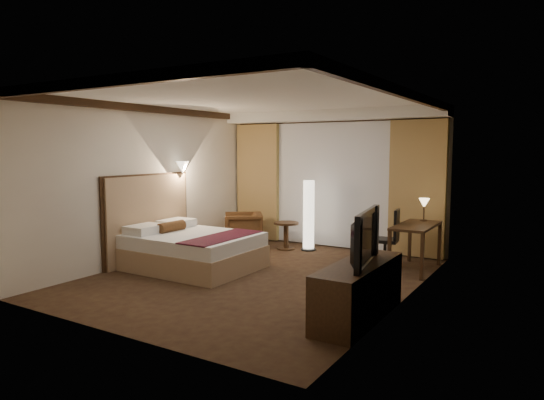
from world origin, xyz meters
The scene contains 21 objects.
floor centered at (0.00, 0.00, 0.00)m, with size 4.50×5.50×0.01m, color #321C13.
ceiling centered at (0.00, 0.00, 2.70)m, with size 4.50×5.50×0.01m, color white.
back_wall centered at (0.00, 2.75, 1.35)m, with size 4.50×0.02×2.70m, color beige.
left_wall centered at (-2.25, 0.00, 1.35)m, with size 0.02×5.50×2.70m, color beige.
right_wall centered at (2.25, 0.00, 1.35)m, with size 0.02×5.50×2.70m, color beige.
crown_molding centered at (0.00, 0.00, 2.64)m, with size 4.50×5.50×0.12m, color black, non-canonical shape.
soffit centered at (0.00, 2.50, 2.60)m, with size 4.50×0.50×0.20m, color white.
curtain_sheer centered at (0.00, 2.67, 1.25)m, with size 2.48×0.04×2.45m, color silver.
curtain_left_drape centered at (-1.70, 2.61, 1.25)m, with size 1.00×0.14×2.45m, color #B28251.
curtain_right_drape centered at (1.70, 2.61, 1.25)m, with size 1.00×0.14×2.45m, color #B28251.
wall_sconce centered at (-2.09, 0.65, 1.62)m, with size 0.24×0.24×0.24m, color white, non-canonical shape.
bed centered at (-1.19, -0.12, 0.29)m, with size 1.99×1.55×0.58m, color white, non-canonical shape.
headboard centered at (-2.20, -0.12, 0.75)m, with size 0.12×1.85×1.50m, color tan, non-canonical shape.
armchair centered at (-1.52, 1.78, 0.38)m, with size 0.73×0.69×0.76m, color #462C15.
side_table centered at (-0.65, 1.99, 0.27)m, with size 0.49×0.49×0.54m, color black, non-canonical shape.
floor_lamp centered at (-0.24, 2.15, 0.69)m, with size 0.29×0.29×1.37m, color white, non-canonical shape.
desk centered at (1.95, 1.66, 0.38)m, with size 0.55×1.23×0.75m, color black, non-canonical shape.
desk_lamp centered at (1.95, 2.12, 0.92)m, with size 0.18×0.18×0.34m, color #FFD899, non-canonical shape.
office_chair centered at (1.46, 1.61, 0.49)m, with size 0.47×0.47×0.97m, color black, non-canonical shape.
dresser centered at (2.00, -0.96, 0.33)m, with size 0.50×1.68×0.65m, color black, non-canonical shape.
television centered at (1.97, -0.96, 0.99)m, with size 1.17×0.67×0.15m, color black.
Camera 1 is at (3.98, -6.12, 1.95)m, focal length 32.00 mm.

